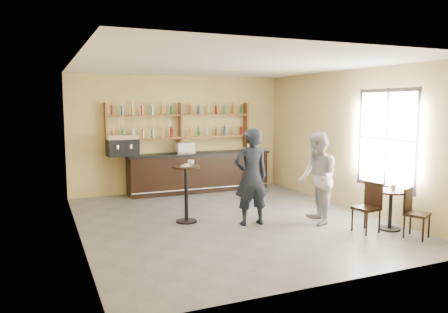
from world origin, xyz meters
name	(u,v)px	position (x,y,z in m)	size (l,w,h in m)	color
floor	(230,220)	(0.00, 0.00, 0.00)	(7.00, 7.00, 0.00)	#5E5F63
ceiling	(231,65)	(0.00, 0.00, 3.20)	(7.00, 7.00, 0.00)	white
wall_back	(179,134)	(0.00, 3.50, 1.60)	(7.00, 7.00, 0.00)	tan
wall_front	(338,167)	(0.00, -3.50, 1.60)	(7.00, 7.00, 0.00)	tan
wall_left	(77,150)	(-3.00, 0.00, 1.60)	(7.00, 7.00, 0.00)	tan
wall_right	(348,140)	(3.00, 0.00, 1.60)	(7.00, 7.00, 0.00)	tan
window_pane	(386,139)	(2.99, -1.20, 1.70)	(2.00, 2.00, 0.00)	white
window_frame	(386,139)	(2.99, -1.20, 1.70)	(0.04, 1.70, 2.10)	black
shelf_unit	(181,126)	(0.00, 3.37, 1.81)	(4.00, 0.26, 1.40)	brown
liquor_bottles	(180,120)	(0.00, 3.37, 1.98)	(3.68, 0.10, 1.00)	#8C5919
bar_counter	(199,172)	(0.46, 3.15, 0.54)	(4.01, 0.78, 1.09)	black
espresso_machine	(122,146)	(-1.64, 3.15, 1.36)	(0.77, 0.49, 0.55)	black
pastry_case	(185,148)	(0.04, 3.15, 1.23)	(0.48, 0.39, 0.29)	silver
pedestal_table	(186,194)	(-0.88, 0.24, 0.58)	(0.57, 0.57, 1.17)	black
napkin	(186,166)	(-0.88, 0.24, 1.17)	(0.17, 0.17, 0.00)	white
donut	(187,165)	(-0.87, 0.23, 1.19)	(0.12, 0.12, 0.04)	#B98143
cup_pedestal	(191,162)	(-0.74, 0.34, 1.22)	(0.13, 0.13, 0.11)	white
man_main	(251,177)	(0.26, -0.45, 0.98)	(0.71, 0.47, 1.96)	black
cafe_table	(390,210)	(2.57, -1.83, 0.39)	(0.61, 0.61, 0.77)	black
cup_cafe	(393,188)	(2.62, -1.83, 0.82)	(0.11, 0.11, 0.10)	white
chair_west	(366,208)	(2.02, -1.78, 0.47)	(0.41, 0.41, 0.95)	black
chair_south	(417,214)	(2.62, -2.43, 0.45)	(0.39, 0.39, 0.90)	black
patron_second	(317,178)	(1.53, -0.88, 0.94)	(0.91, 0.71, 1.87)	#9B9AA0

